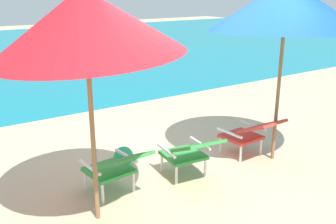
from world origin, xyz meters
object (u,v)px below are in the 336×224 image
beach_umbrella_left (85,22)px  beach_umbrella_right (286,5)px  lounge_chair_center (190,151)px  lounge_chair_left (116,166)px  lounge_chair_right (250,132)px  beach_ball (124,156)px

beach_umbrella_left → beach_umbrella_right: (2.81, -0.00, 0.09)m
lounge_chair_center → beach_umbrella_left: beach_umbrella_left is taller
lounge_chair_left → lounge_chair_center: size_ratio=0.99×
lounge_chair_right → beach_umbrella_left: (-2.55, -0.22, 1.72)m
lounge_chair_center → lounge_chair_right: bearing=2.9°
beach_umbrella_right → beach_ball: (-1.96, 1.02, -2.07)m
lounge_chair_left → beach_umbrella_right: bearing=-7.3°
lounge_chair_left → beach_ball: bearing=57.0°
lounge_chair_center → beach_ball: size_ratio=3.28×
beach_umbrella_right → beach_ball: size_ratio=9.78×
lounge_chair_left → lounge_chair_right: bearing=-2.4°
beach_umbrella_left → beach_ball: 2.39m
lounge_chair_left → beach_umbrella_right: 3.04m
lounge_chair_center → beach_ball: 1.04m
lounge_chair_center → beach_umbrella_right: (1.42, -0.16, 1.81)m
lounge_chair_center → beach_umbrella_left: 2.22m
lounge_chair_left → lounge_chair_right: (2.15, -0.09, 0.00)m
lounge_chair_center → beach_umbrella_right: 2.31m
lounge_chair_left → beach_umbrella_left: 1.79m
beach_umbrella_left → lounge_chair_right: bearing=4.9°
lounge_chair_left → lounge_chair_center: 1.01m
beach_umbrella_right → beach_umbrella_left: bearing=179.9°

